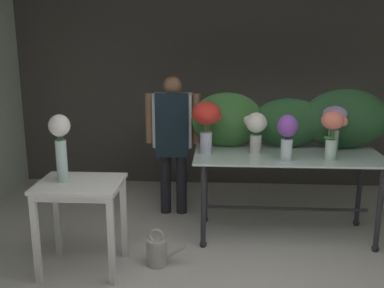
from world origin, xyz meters
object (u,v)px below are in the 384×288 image
at_px(vase_lilac_roses, 334,121).
at_px(watering_can, 157,251).
at_px(vase_ivory_tulips, 256,128).
at_px(vase_coral_carnations, 333,129).
at_px(florist, 173,130).
at_px(vase_violet_freesia, 287,134).
at_px(display_table_glass, 287,169).
at_px(vase_white_roses_tall, 61,142).
at_px(vase_scarlet_stock, 206,119).
at_px(side_table_white, 80,195).

bearing_deg(vase_lilac_roses, watering_can, -154.62).
bearing_deg(vase_ivory_tulips, vase_coral_carnations, -17.34).
xyz_separation_m(florist, vase_ivory_tulips, (0.87, -0.52, 0.14)).
relative_size(florist, vase_violet_freesia, 3.69).
bearing_deg(display_table_glass, vase_white_roses_tall, -158.46).
height_order(vase_ivory_tulips, vase_lilac_roses, vase_lilac_roses).
bearing_deg(vase_violet_freesia, display_table_glass, 76.93).
bearing_deg(vase_white_roses_tall, display_table_glass, 21.54).
xyz_separation_m(display_table_glass, vase_ivory_tulips, (-0.31, 0.03, 0.40)).
xyz_separation_m(vase_violet_freesia, watering_can, (-1.15, -0.46, -0.98)).
height_order(vase_scarlet_stock, vase_violet_freesia, vase_scarlet_stock).
distance_m(florist, vase_coral_carnations, 1.72).
bearing_deg(florist, vase_violet_freesia, -33.98).
bearing_deg(vase_scarlet_stock, vase_violet_freesia, -15.38).
bearing_deg(vase_white_roses_tall, vase_ivory_tulips, 26.06).
height_order(side_table_white, vase_scarlet_stock, vase_scarlet_stock).
xyz_separation_m(display_table_glass, florist, (-1.18, 0.55, 0.26)).
distance_m(florist, vase_violet_freesia, 1.37).
bearing_deg(display_table_glass, vase_lilac_roses, 13.67).
height_order(vase_ivory_tulips, vase_white_roses_tall, vase_white_roses_tall).
bearing_deg(florist, vase_white_roses_tall, -120.69).
xyz_separation_m(vase_lilac_roses, watering_can, (-1.65, -0.78, -1.04)).
distance_m(side_table_white, vase_white_roses_tall, 0.48).
height_order(vase_ivory_tulips, vase_violet_freesia, vase_violet_freesia).
bearing_deg(vase_coral_carnations, florist, 154.75).
bearing_deg(vase_scarlet_stock, display_table_glass, 0.50).
bearing_deg(vase_coral_carnations, vase_scarlet_stock, 171.53).
distance_m(florist, vase_scarlet_stock, 0.71).
bearing_deg(florist, vase_ivory_tulips, -30.83).
bearing_deg(vase_violet_freesia, watering_can, -158.18).
distance_m(side_table_white, vase_ivory_tulips, 1.77).
xyz_separation_m(vase_scarlet_stock, vase_lilac_roses, (1.25, 0.12, -0.03)).
bearing_deg(vase_scarlet_stock, vase_white_roses_tall, -146.64).
bearing_deg(vase_coral_carnations, display_table_glass, 153.78).
distance_m(vase_scarlet_stock, vase_lilac_roses, 1.25).
bearing_deg(vase_violet_freesia, vase_lilac_roses, 32.81).
height_order(vase_coral_carnations, vase_white_roses_tall, vase_white_roses_tall).
bearing_deg(vase_white_roses_tall, watering_can, 7.52).
distance_m(side_table_white, vase_coral_carnations, 2.32).
distance_m(side_table_white, vase_scarlet_stock, 1.39).
bearing_deg(watering_can, vase_violet_freesia, 21.82).
bearing_deg(vase_lilac_roses, vase_ivory_tulips, -174.20).
xyz_separation_m(vase_scarlet_stock, vase_violet_freesia, (0.75, -0.21, -0.09)).
distance_m(display_table_glass, vase_coral_carnations, 0.60).
xyz_separation_m(vase_scarlet_stock, vase_ivory_tulips, (0.48, 0.04, -0.09)).
relative_size(side_table_white, vase_scarlet_stock, 1.55).
distance_m(vase_coral_carnations, vase_white_roses_tall, 2.41).
bearing_deg(side_table_white, florist, 63.92).
relative_size(vase_coral_carnations, vase_violet_freesia, 1.08).
distance_m(vase_violet_freesia, watering_can, 1.58).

